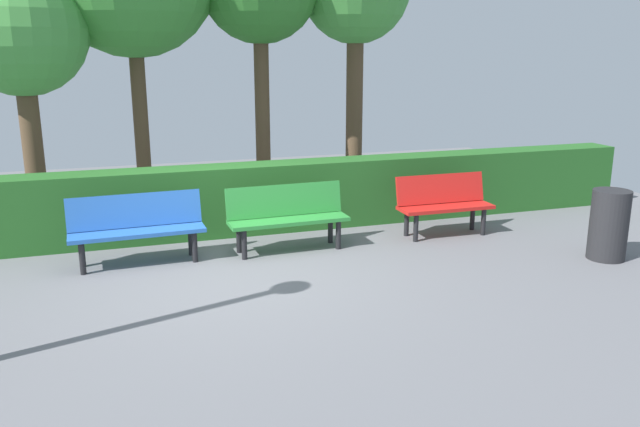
% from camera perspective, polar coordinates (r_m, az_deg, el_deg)
% --- Properties ---
extents(ground_plane, '(16.00, 16.00, 0.00)m').
position_cam_1_polar(ground_plane, '(7.80, -7.54, -5.19)').
color(ground_plane, slate).
extents(bench_red, '(1.38, 0.48, 0.86)m').
position_cam_1_polar(bench_red, '(9.34, 10.97, 1.02)').
color(bench_red, red).
rests_on(bench_red, ground_plane).
extents(bench_green, '(1.60, 0.50, 0.86)m').
position_cam_1_polar(bench_green, '(8.47, -2.95, -0.07)').
color(bench_green, '#2D8C38').
rests_on(bench_green, ground_plane).
extents(bench_blue, '(1.65, 0.52, 0.86)m').
position_cam_1_polar(bench_blue, '(8.25, -16.04, -1.03)').
color(bench_blue, blue).
rests_on(bench_blue, ground_plane).
extents(hedge_row, '(11.70, 0.54, 1.00)m').
position_cam_1_polar(hedge_row, '(9.44, -3.83, 1.54)').
color(hedge_row, '#266023').
rests_on(hedge_row, ground_plane).
extents(tree_end, '(1.92, 1.92, 3.85)m').
position_cam_1_polar(tree_end, '(10.40, -25.22, 14.44)').
color(tree_end, brown).
rests_on(tree_end, ground_plane).
extents(trash_bin, '(0.47, 0.47, 0.90)m').
position_cam_1_polar(trash_bin, '(8.87, 24.38, -0.93)').
color(trash_bin, '#262628').
rests_on(trash_bin, ground_plane).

